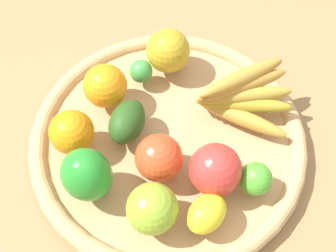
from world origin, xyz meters
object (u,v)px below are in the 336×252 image
apple_3 (159,158)px  lemon_0 (207,214)px  avocado (127,122)px  orange_0 (72,132)px  apple_0 (152,208)px  banana_bunch (243,96)px  bell_pepper (87,175)px  apple_2 (168,51)px  lime_1 (256,179)px  lime_0 (141,71)px  orange_1 (105,86)px  apple_1 (215,170)px

apple_3 → lemon_0: apple_3 is taller
avocado → orange_0: (-0.08, 0.03, 0.01)m
apple_0 → orange_0: 0.18m
banana_bunch → bell_pepper: bearing=177.3°
apple_2 → lime_1: bearing=-95.9°
lime_1 → apple_0: size_ratio=0.68×
lime_0 → lemon_0: lemon_0 is taller
avocado → apple_0: apple_0 is taller
avocado → orange_0: orange_0 is taller
lime_0 → lemon_0: 0.28m
orange_0 → bell_pepper: bearing=-101.2°
bell_pepper → orange_0: (0.02, 0.08, -0.01)m
apple_0 → apple_3: bearing=50.0°
orange_1 → apple_3: bearing=-90.2°
bell_pepper → apple_2: bell_pepper is taller
apple_1 → lime_1: bearing=-41.4°
bell_pepper → orange_1: bearing=-58.6°
lime_1 → lemon_0: size_ratio=0.76×
lemon_0 → lime_1: bearing=1.4°
apple_1 → lime_1: 0.06m
bell_pepper → lemon_0: (0.11, -0.14, -0.02)m
avocado → apple_3: (0.00, -0.09, 0.01)m
orange_0 → apple_2: size_ratio=0.91×
lemon_0 → orange_1: bearing=92.0°
lime_0 → orange_0: 0.17m
lime_0 → orange_0: orange_0 is taller
lime_0 → bell_pepper: bearing=-142.2°
apple_2 → bell_pepper: bearing=-149.8°
lemon_0 → banana_bunch: bearing=36.9°
banana_bunch → apple_1: bearing=-145.5°
banana_bunch → bell_pepper: bell_pepper is taller
orange_0 → banana_bunch: bearing=-20.1°
bell_pepper → apple_3: bell_pepper is taller
apple_1 → bell_pepper: size_ratio=0.88×
apple_0 → lemon_0: 0.08m
banana_bunch → lemon_0: banana_bunch is taller
orange_0 → apple_3: bearing=-52.8°
orange_1 → lemon_0: bearing=-88.0°
banana_bunch → apple_3: 0.18m
lime_1 → lemon_0: 0.09m
apple_2 → banana_bunch: bearing=-72.8°
orange_0 → apple_2: apple_2 is taller
bell_pepper → apple_3: bearing=-127.2°
orange_1 → lime_0: bearing=4.4°
apple_1 → lime_0: bearing=85.8°
apple_3 → apple_2: size_ratio=0.93×
banana_bunch → lime_0: banana_bunch is taller
banana_bunch → avocado: bearing=159.1°
avocado → apple_0: size_ratio=1.09×
lime_0 → lemon_0: (-0.06, -0.28, 0.00)m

